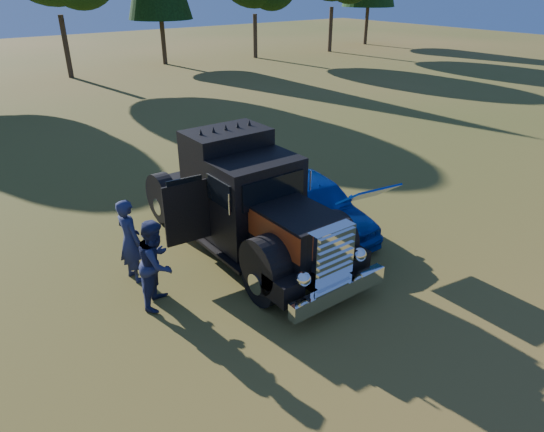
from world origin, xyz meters
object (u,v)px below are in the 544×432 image
at_px(hotrod_coupe, 314,203).
at_px(spectator_far, 157,263).
at_px(spectator_near, 130,240).
at_px(diamond_t_truck, 247,205).

bearing_deg(hotrod_coupe, spectator_far, -172.55).
xyz_separation_m(spectator_near, spectator_far, (0.08, -1.24, -0.02)).
bearing_deg(spectator_far, diamond_t_truck, -32.01).
xyz_separation_m(hotrod_coupe, spectator_near, (-5.06, 0.59, 0.25)).
bearing_deg(spectator_near, hotrod_coupe, -105.36).
xyz_separation_m(diamond_t_truck, spectator_near, (-2.87, 0.51, -0.27)).
relative_size(diamond_t_truck, spectator_near, 3.55).
xyz_separation_m(diamond_t_truck, spectator_far, (-2.79, -0.73, -0.29)).
distance_m(hotrod_coupe, spectator_near, 5.10).
bearing_deg(diamond_t_truck, spectator_near, 169.98).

